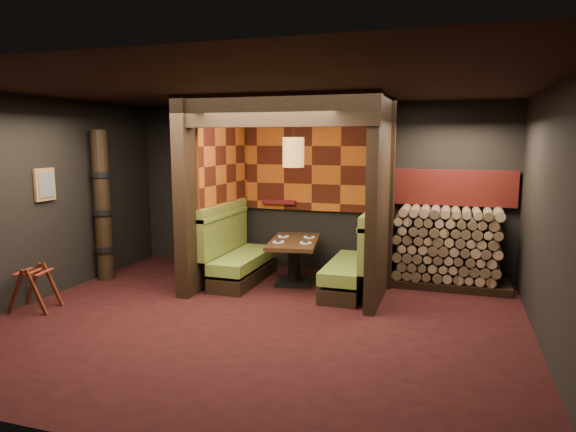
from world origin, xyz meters
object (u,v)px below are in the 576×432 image
Objects in this scene: totem_column at (102,207)px; firewood_stack at (452,248)px; booth_bench_right at (355,266)px; dining_table at (294,254)px; pendant_lamp at (293,152)px; booth_bench_left at (237,257)px; luggage_rack at (34,286)px.

totem_column is 5.51m from firewood_stack.
firewood_stack reaches higher than booth_bench_right.
dining_table is 3.15m from totem_column.
dining_table is 1.40× the size of pendant_lamp.
totem_column is at bearing -166.95° from dining_table.
totem_column reaches higher than booth_bench_left.
booth_bench_right is 1.57× the size of pendant_lamp.
pendant_lamp is (0.90, 0.09, 1.66)m from booth_bench_left.
dining_table is 0.59× the size of totem_column.
booth_bench_left is 0.67× the size of totem_column.
totem_column is (-2.09, -0.55, 0.79)m from booth_bench_left.
booth_bench_right is at bearing 0.00° from booth_bench_left.
luggage_rack is at bearing -133.51° from booth_bench_left.
booth_bench_left is at bearing 180.00° from booth_bench_right.
pendant_lamp is 3.18m from totem_column.
booth_bench_left is at bearing -170.97° from dining_table.
booth_bench_left reaches higher than luggage_rack.
booth_bench_left is 1.00× the size of booth_bench_right.
totem_column is (-2.99, -0.69, 0.72)m from dining_table.
booth_bench_right is at bearing -8.24° from dining_table.
booth_bench_right is 1.93m from pendant_lamp.
pendant_lamp is 4.05m from luggage_rack.
booth_bench_right is 1.54m from firewood_stack.
booth_bench_right is 0.67× the size of totem_column.
totem_column is at bearing -166.81° from firewood_stack.
luggage_rack is 0.38× the size of firewood_stack.
pendant_lamp is at bearing 12.14° from totem_column.
pendant_lamp is at bearing -90.00° from dining_table.
dining_table is (0.90, 0.14, 0.07)m from booth_bench_left.
booth_bench_left is 1.89m from pendant_lamp.
booth_bench_left is 2.43× the size of luggage_rack.
booth_bench_right reaches higher than dining_table.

